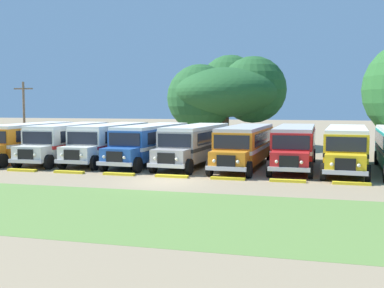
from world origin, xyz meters
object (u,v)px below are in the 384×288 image
parked_bus_slot_0 (29,139)px  parked_bus_slot_2 (110,141)px  parked_bus_slot_6 (295,144)px  parked_bus_slot_4 (195,143)px  parked_bus_slot_5 (245,144)px  parked_bus_slot_3 (151,142)px  broad_shade_tree (227,92)px  parked_bus_slot_7 (346,146)px  utility_pole (24,115)px  parked_bus_slot_1 (68,140)px

parked_bus_slot_0 → parked_bus_slot_2: same height
parked_bus_slot_6 → parked_bus_slot_0: bearing=-87.3°
parked_bus_slot_0 → parked_bus_slot_4: (13.45, 0.32, 0.00)m
parked_bus_slot_5 → parked_bus_slot_6: same height
parked_bus_slot_2 → parked_bus_slot_6: same height
parked_bus_slot_4 → parked_bus_slot_5: (3.64, -0.36, 0.00)m
parked_bus_slot_3 → parked_bus_slot_0: bearing=-84.4°
parked_bus_slot_3 → parked_bus_slot_6: bearing=95.0°
parked_bus_slot_4 → broad_shade_tree: (-0.28, 14.17, 4.03)m
parked_bus_slot_6 → parked_bus_slot_7: size_ratio=0.99×
parked_bus_slot_3 → parked_bus_slot_7: 13.74m
parked_bus_slot_0 → parked_bus_slot_6: 20.44m
parked_bus_slot_4 → utility_pole: size_ratio=1.74×
parked_bus_slot_5 → parked_bus_slot_4: bearing=-92.7°
parked_bus_slot_7 → parked_bus_slot_3: bearing=-87.1°
parked_bus_slot_4 → parked_bus_slot_5: same height
parked_bus_slot_2 → parked_bus_slot_7: size_ratio=0.99×
utility_pole → parked_bus_slot_5: bearing=-10.0°
parked_bus_slot_2 → parked_bus_slot_3: size_ratio=0.99×
parked_bus_slot_4 → parked_bus_slot_6: size_ratio=1.01×
parked_bus_slot_3 → broad_shade_tree: (3.13, 14.16, 4.03)m
parked_bus_slot_7 → utility_pole: bearing=-93.1°
broad_shade_tree → utility_pole: broad_shade_tree is taller
parked_bus_slot_3 → parked_bus_slot_5: same height
parked_bus_slot_1 → parked_bus_slot_7: size_ratio=0.99×
parked_bus_slot_3 → broad_shade_tree: size_ratio=0.93×
parked_bus_slot_5 → parked_bus_slot_7: 6.69m
parked_bus_slot_0 → parked_bus_slot_2: (6.66, 0.63, 0.00)m
parked_bus_slot_7 → broad_shade_tree: broad_shade_tree is taller
broad_shade_tree → parked_bus_slot_2: bearing=-115.1°
parked_bus_slot_4 → parked_bus_slot_0: bearing=-84.5°
parked_bus_slot_2 → parked_bus_slot_7: same height
parked_bus_slot_0 → parked_bus_slot_6: size_ratio=1.00×
parked_bus_slot_7 → parked_bus_slot_0: bearing=-85.7°
parked_bus_slot_2 → parked_bus_slot_0: bearing=-83.5°
parked_bus_slot_6 → utility_pole: bearing=-95.9°
parked_bus_slot_1 → utility_pole: size_ratio=1.73×
parked_bus_slot_7 → utility_pole: size_ratio=1.74×
parked_bus_slot_6 → parked_bus_slot_2: bearing=-89.2°
parked_bus_slot_2 → utility_pole: bearing=-105.6°
parked_bus_slot_3 → parked_bus_slot_7: same height
parked_bus_slot_5 → broad_shade_tree: (-3.92, 14.53, 4.03)m
parked_bus_slot_0 → parked_bus_slot_3: bearing=91.5°
parked_bus_slot_3 → utility_pole: size_ratio=1.74×
utility_pole → parked_bus_slot_1: bearing=-28.2°
parked_bus_slot_0 → parked_bus_slot_5: bearing=89.5°
parked_bus_slot_2 → parked_bus_slot_7: bearing=89.0°
parked_bus_slot_0 → parked_bus_slot_5: same height
parked_bus_slot_4 → broad_shade_tree: 14.73m
parked_bus_slot_1 → parked_bus_slot_4: size_ratio=0.99×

